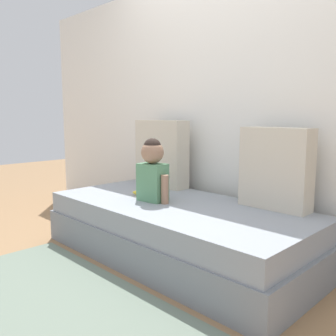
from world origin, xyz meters
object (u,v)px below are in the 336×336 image
object	(u,v)px
couch	(177,230)
throw_pillow_right	(276,168)
toddler	(153,169)
banana	(142,193)
throw_pillow_left	(161,153)

from	to	relation	value
couch	throw_pillow_right	bearing A→B (deg)	33.93
throw_pillow_right	toddler	distance (m)	0.87
throw_pillow_right	banana	size ratio (longest dim) A/B	3.25
couch	toddler	xyz separation A→B (m)	(-0.19, -0.07, 0.44)
couch	throw_pillow_right	world-z (taller)	throw_pillow_right
throw_pillow_left	throw_pillow_right	distance (m)	1.12
throw_pillow_right	couch	bearing A→B (deg)	-146.07
throw_pillow_left	toddler	size ratio (longest dim) A/B	1.26
banana	throw_pillow_right	bearing A→B (deg)	22.91
throw_pillow_left	toddler	xyz separation A→B (m)	(0.37, -0.44, -0.06)
throw_pillow_left	throw_pillow_right	world-z (taller)	throw_pillow_left
couch	banana	bearing A→B (deg)	-177.27
throw_pillow_left	banana	bearing A→B (deg)	-64.68
throw_pillow_right	banana	distance (m)	1.05
throw_pillow_left	throw_pillow_right	xyz separation A→B (m)	(1.12, 0.00, -0.02)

